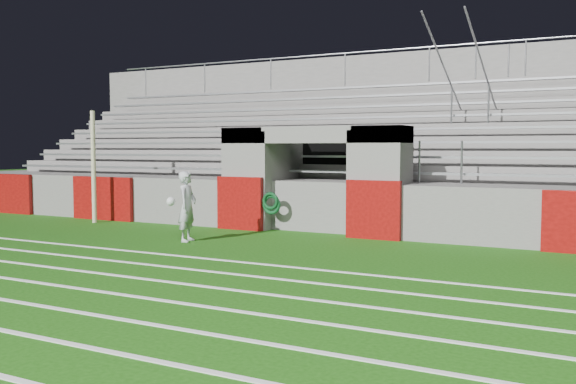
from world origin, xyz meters
The scene contains 6 objects.
ground centered at (0.00, 0.00, 0.00)m, with size 90.00×90.00×0.00m, color #184D0C.
field_post centered at (-6.22, 2.33, 1.55)m, with size 0.13×0.13×3.11m, color beige.
field_markings centered at (0.00, -5.00, 0.01)m, with size 28.00×8.09×0.01m.
stadium_structure centered at (0.00, 7.97, 1.49)m, with size 26.00×8.48×5.42m.
goalkeeper_with_ball centered at (-1.74, 0.65, 0.79)m, with size 0.59×0.69×1.57m.
hose_coil centered at (-0.88, 2.93, 0.72)m, with size 0.50×0.14×0.56m.
Camera 1 is at (6.95, -10.81, 2.10)m, focal length 40.00 mm.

